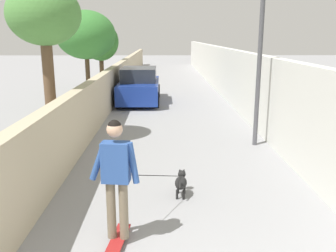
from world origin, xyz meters
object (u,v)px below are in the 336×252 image
object	(u,v)px
tree_left_near	(101,42)
dog	(181,182)
tree_left_distant	(44,18)
person_skateboarder	(116,171)
tree_left_far	(86,35)
lamp_post	(261,36)
skateboard	(118,238)
car_near	(139,86)

from	to	relation	value
tree_left_near	dog	size ratio (longest dim) A/B	1.93
tree_left_distant	person_skateboarder	world-z (taller)	tree_left_distant
tree_left_far	lamp_post	bearing A→B (deg)	-135.03
skateboard	car_near	distance (m)	11.58
person_skateboarder	car_near	distance (m)	11.57
lamp_post	tree_left_distant	bearing A→B (deg)	88.82
tree_left_near	tree_left_far	size ratio (longest dim) A/B	0.94
tree_left_near	tree_left_far	distance (m)	6.02
tree_left_near	person_skateboarder	distance (m)	16.78
lamp_post	dog	world-z (taller)	lamp_post
tree_left_far	person_skateboarder	xyz separation A→B (m)	(-10.47, -2.44, -1.82)
skateboard	person_skateboarder	bearing A→B (deg)	-153.43
lamp_post	dog	bearing A→B (deg)	146.13
lamp_post	skateboard	bearing A→B (deg)	146.88
tree_left_near	lamp_post	bearing A→B (deg)	-152.63
person_skateboarder	lamp_post	bearing A→B (deg)	-33.12
skateboard	person_skateboarder	distance (m)	1.04
tree_left_near	car_near	xyz separation A→B (m)	(-4.92, -2.45, -1.86)
tree_left_near	car_near	bearing A→B (deg)	-153.54
skateboard	dog	bearing A→B (deg)	-31.54
tree_left_distant	skateboard	size ratio (longest dim) A/B	5.17
tree_left_near	skateboard	distance (m)	16.90
car_near	skateboard	bearing A→B (deg)	-178.05
tree_left_far	skateboard	bearing A→B (deg)	-166.90
car_near	tree_left_near	bearing A→B (deg)	26.46
tree_left_far	tree_left_distant	xyz separation A→B (m)	(-5.50, -0.08, 0.42)
person_skateboarder	dog	distance (m)	2.05
person_skateboarder	car_near	world-z (taller)	person_skateboarder
dog	car_near	size ratio (longest dim) A/B	0.46
lamp_post	dog	distance (m)	4.73
tree_left_far	person_skateboarder	distance (m)	10.91
person_skateboarder	skateboard	bearing A→B (deg)	26.57
dog	person_skateboarder	bearing A→B (deg)	148.46
tree_left_far	lamp_post	xyz separation A→B (m)	(-5.61, -5.61, -0.02)
tree_left_near	lamp_post	size ratio (longest dim) A/B	0.87
tree_left_distant	dog	xyz separation A→B (m)	(-3.38, -3.34, -3.08)
tree_left_near	tree_left_distant	world-z (taller)	tree_left_distant
tree_left_near	dog	xyz separation A→B (m)	(-14.88, -3.82, -2.30)
person_skateboarder	tree_left_distant	bearing A→B (deg)	25.36
tree_left_near	dog	bearing A→B (deg)	-165.60
dog	car_near	bearing A→B (deg)	7.84
tree_left_far	tree_left_distant	bearing A→B (deg)	-179.16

